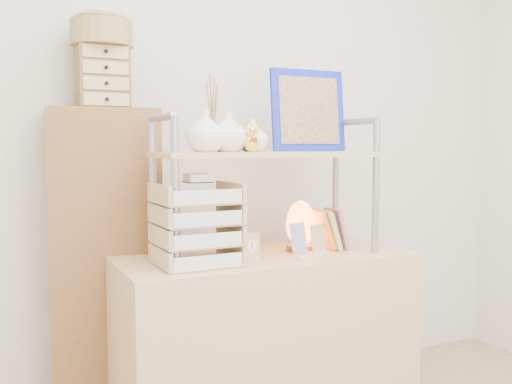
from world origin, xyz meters
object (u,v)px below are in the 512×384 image
Objects in this scene: desk at (266,345)px; salt_lamp at (301,225)px; cabinet at (106,269)px; letter_tray at (198,229)px.

desk is 0.52m from salt_lamp.
cabinet reaches higher than letter_tray.
cabinet reaches higher than desk.
letter_tray reaches higher than salt_lamp.
cabinet is at bearing 147.40° from desk.
salt_lamp is (0.18, 0.03, 0.48)m from desk.
letter_tray reaches higher than desk.
desk is 0.89× the size of cabinet.
letter_tray is at bearing -169.34° from salt_lamp.
desk is 0.75m from cabinet.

